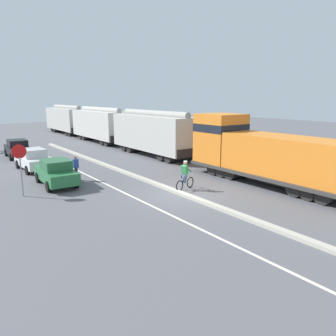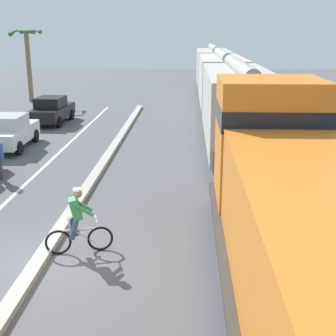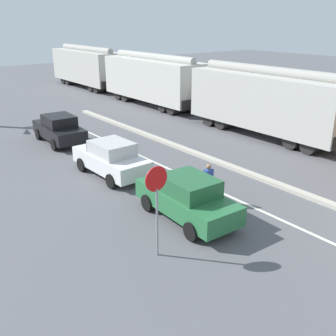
{
  "view_description": "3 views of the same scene",
  "coord_description": "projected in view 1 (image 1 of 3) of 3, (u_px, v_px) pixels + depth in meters",
  "views": [
    {
      "loc": [
        -11.01,
        -13.84,
        5.38
      ],
      "look_at": [
        0.29,
        1.59,
        1.21
      ],
      "focal_mm": 35.0,
      "sensor_mm": 36.0,
      "label": 1
    },
    {
      "loc": [
        3.58,
        -10.07,
        5.43
      ],
      "look_at": [
        2.99,
        3.02,
        1.58
      ],
      "focal_mm": 50.0,
      "sensor_mm": 36.0,
      "label": 2
    },
    {
      "loc": [
        -13.3,
        -3.41,
        6.75
      ],
      "look_at": [
        -4.4,
        7.95,
        1.25
      ],
      "focal_mm": 42.0,
      "sensor_mm": 36.0,
      "label": 3
    }
  ],
  "objects": [
    {
      "name": "locomotive",
      "position": [
        260.0,
        155.0,
        20.74
      ],
      "size": [
        3.1,
        11.61,
        4.2
      ],
      "color": "orange",
      "rests_on": "ground"
    },
    {
      "name": "median_curb",
      "position": [
        128.0,
        173.0,
        23.12
      ],
      "size": [
        0.36,
        36.0,
        0.16
      ],
      "primitive_type": "cube",
      "color": "#B2AD9E",
      "rests_on": "ground"
    },
    {
      "name": "lane_stripe",
      "position": [
        96.0,
        179.0,
        21.75
      ],
      "size": [
        0.14,
        36.0,
        0.01
      ],
      "primitive_type": "cube",
      "color": "silver",
      "rests_on": "ground"
    },
    {
      "name": "hopper_car_middle",
      "position": [
        100.0,
        125.0,
        39.4
      ],
      "size": [
        2.9,
        10.6,
        4.18
      ],
      "color": "beige",
      "rests_on": "ground"
    },
    {
      "name": "cyclist",
      "position": [
        185.0,
        176.0,
        19.23
      ],
      "size": [
        1.67,
        0.6,
        1.71
      ],
      "color": "black",
      "rests_on": "ground"
    },
    {
      "name": "parked_car_white",
      "position": [
        33.0,
        159.0,
        24.38
      ],
      "size": [
        1.93,
        4.25,
        1.62
      ],
      "color": "silver",
      "rests_on": "ground"
    },
    {
      "name": "parked_car_black",
      "position": [
        18.0,
        148.0,
        29.49
      ],
      "size": [
        1.96,
        4.26,
        1.62
      ],
      "color": "black",
      "rests_on": "ground"
    },
    {
      "name": "ground_plane",
      "position": [
        181.0,
        194.0,
        18.41
      ],
      "size": [
        120.0,
        120.0,
        0.0
      ],
      "primitive_type": "plane",
      "color": "#56565B"
    },
    {
      "name": "parked_car_green",
      "position": [
        56.0,
        172.0,
        20.19
      ],
      "size": [
        1.97,
        4.27,
        1.62
      ],
      "color": "#286B3D",
      "rests_on": "ground"
    },
    {
      "name": "hopper_car_lead",
      "position": [
        154.0,
        133.0,
        30.26
      ],
      "size": [
        2.9,
        10.6,
        4.18
      ],
      "color": "#B3B0A9",
      "rests_on": "ground"
    },
    {
      "name": "stop_sign",
      "position": [
        20.0,
        160.0,
        17.66
      ],
      "size": [
        0.76,
        0.08,
        2.88
      ],
      "color": "gray",
      "rests_on": "ground"
    },
    {
      "name": "pedestrian_by_cars",
      "position": [
        76.0,
        168.0,
        21.35
      ],
      "size": [
        0.34,
        0.22,
        1.62
      ],
      "color": "#33333D",
      "rests_on": "ground"
    },
    {
      "name": "hopper_car_trailing",
      "position": [
        67.0,
        119.0,
        48.55
      ],
      "size": [
        2.9,
        10.6,
        4.18
      ],
      "color": "#B0ADA6",
      "rests_on": "ground"
    }
  ]
}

